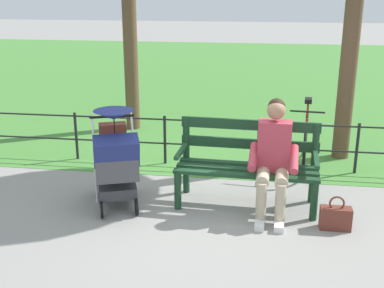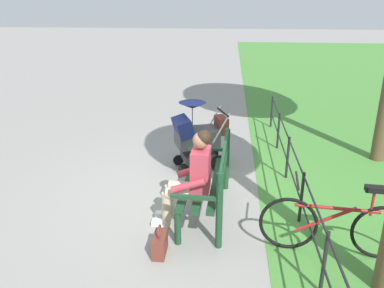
{
  "view_description": "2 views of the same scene",
  "coord_description": "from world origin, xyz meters",
  "px_view_note": "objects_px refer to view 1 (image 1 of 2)",
  "views": [
    {
      "loc": [
        -0.69,
        5.22,
        2.43
      ],
      "look_at": [
        0.08,
        0.03,
        0.74
      ],
      "focal_mm": 46.13,
      "sensor_mm": 36.0,
      "label": 1
    },
    {
      "loc": [
        -5.2,
        -0.3,
        2.77
      ],
      "look_at": [
        0.27,
        0.21,
        0.68
      ],
      "focal_mm": 36.86,
      "sensor_mm": 36.0,
      "label": 2
    }
  ],
  "objects_px": {
    "handbag": "(336,218)",
    "bicycle": "(305,140)",
    "person_on_bench": "(274,155)",
    "park_bench": "(248,160)",
    "stroller": "(116,157)"
  },
  "relations": [
    {
      "from": "handbag",
      "to": "park_bench",
      "type": "bearing_deg",
      "value": -29.16
    },
    {
      "from": "park_bench",
      "to": "person_on_bench",
      "type": "xyz_separation_m",
      "value": [
        -0.28,
        0.22,
        0.15
      ]
    },
    {
      "from": "bicycle",
      "to": "person_on_bench",
      "type": "bearing_deg",
      "value": 73.94
    },
    {
      "from": "handbag",
      "to": "bicycle",
      "type": "height_order",
      "value": "bicycle"
    },
    {
      "from": "stroller",
      "to": "handbag",
      "type": "height_order",
      "value": "stroller"
    },
    {
      "from": "person_on_bench",
      "to": "bicycle",
      "type": "bearing_deg",
      "value": -106.06
    },
    {
      "from": "park_bench",
      "to": "handbag",
      "type": "relative_size",
      "value": 4.38
    },
    {
      "from": "stroller",
      "to": "bicycle",
      "type": "height_order",
      "value": "stroller"
    },
    {
      "from": "park_bench",
      "to": "bicycle",
      "type": "xyz_separation_m",
      "value": [
        -0.76,
        -1.42,
        -0.16
      ]
    },
    {
      "from": "park_bench",
      "to": "person_on_bench",
      "type": "height_order",
      "value": "person_on_bench"
    },
    {
      "from": "person_on_bench",
      "to": "park_bench",
      "type": "bearing_deg",
      "value": -38.07
    },
    {
      "from": "park_bench",
      "to": "person_on_bench",
      "type": "relative_size",
      "value": 1.27
    },
    {
      "from": "handbag",
      "to": "bicycle",
      "type": "bearing_deg",
      "value": -84.53
    },
    {
      "from": "park_bench",
      "to": "stroller",
      "type": "bearing_deg",
      "value": 11.81
    },
    {
      "from": "stroller",
      "to": "bicycle",
      "type": "bearing_deg",
      "value": -142.13
    }
  ]
}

